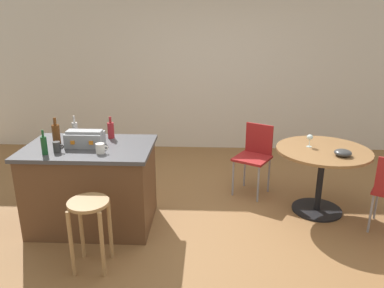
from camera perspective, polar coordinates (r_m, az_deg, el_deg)
ground_plane at (r=4.31m, az=3.78°, el=-11.35°), size 8.80×8.80×0.00m
back_wall at (r=6.36m, az=3.65°, el=11.23°), size 8.00×0.10×2.70m
kitchen_island at (r=4.17m, az=-14.86°, el=-6.10°), size 1.31×0.87×0.90m
wooden_stool at (r=3.46m, az=-15.22°, el=-10.79°), size 0.36×0.36×0.65m
dining_table at (r=4.49m, az=19.04°, el=-2.89°), size 1.03×1.03×0.76m
folding_chair_near at (r=4.82m, az=9.44°, el=-1.40°), size 0.55×0.55×0.88m
toolbox at (r=3.99m, az=-15.87°, el=0.76°), size 0.37×0.21×0.17m
bottle_0 at (r=4.20m, az=-12.17°, el=2.10°), size 0.07×0.07×0.24m
bottle_1 at (r=4.17m, az=-19.85°, el=1.49°), size 0.08×0.08×0.28m
bottle_2 at (r=4.24m, az=-17.26°, el=1.96°), size 0.06×0.06×0.26m
bottle_3 at (r=3.87m, az=-21.45°, el=-0.14°), size 0.06×0.06×0.24m
cup_0 at (r=3.90m, az=-19.73°, el=-0.43°), size 0.11×0.07×0.11m
cup_1 at (r=3.76m, az=-13.68°, el=-0.64°), size 0.12×0.09×0.10m
wine_glass at (r=4.44m, az=17.39°, el=0.91°), size 0.07×0.07×0.14m
serving_bowl at (r=4.28m, az=21.85°, el=-1.23°), size 0.18×0.18×0.07m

